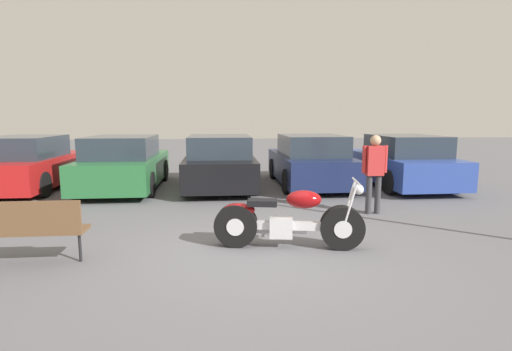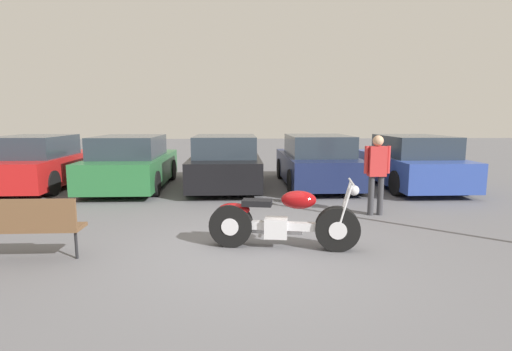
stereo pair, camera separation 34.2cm
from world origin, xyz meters
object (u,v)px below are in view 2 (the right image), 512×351
Objects in this scene: parked_car_red at (39,163)px; person_standing at (377,168)px; parked_car_black at (226,163)px; park_bench at (23,223)px; parked_car_blue at (410,163)px; parked_car_green at (132,164)px; motorcycle at (282,221)px; parked_car_navy at (316,162)px.

person_standing is at bearing -23.33° from parked_car_red.
parked_car_black is 2.61× the size of person_standing.
person_standing reaches higher than park_bench.
parked_car_black is 1.00× the size of parked_car_blue.
parked_car_green is 5.70m from park_bench.
park_bench is at bearing -114.28° from parked_car_black.
person_standing reaches higher than parked_car_red.
parked_car_black reaches higher than motorcycle.
parked_car_navy and parked_car_blue have the same top height.
parked_car_red is at bearing 179.43° from parked_car_navy.
parked_car_green is at bearing -4.42° from parked_car_red.
parked_car_green and parked_car_blue have the same top height.
parked_car_green is 6.61m from person_standing.
parked_car_blue is (2.59, -0.34, 0.00)m from parked_car_navy.
person_standing reaches higher than motorcycle.
parked_car_navy is at bearing 73.49° from motorcycle.
motorcycle is at bearing -106.51° from parked_car_navy.
park_bench is at bearing -144.80° from parked_car_blue.
parked_car_green is 1.00× the size of parked_car_black.
parked_car_black is 1.00× the size of parked_car_navy.
parked_car_green is 1.00× the size of parked_car_blue.
parked_car_navy is (5.18, 0.12, 0.00)m from parked_car_green.
person_standing is (2.11, 1.94, 0.53)m from motorcycle.
parked_car_navy is at bearing 48.36° from park_bench.
parked_car_red is at bearing 156.67° from person_standing.
parked_car_green reaches higher than park_bench.
parked_car_blue is at bearing -1.63° from parked_car_green.
parked_car_green is 2.77× the size of park_bench.
parked_car_red and parked_car_blue have the same top height.
person_standing is (0.50, -3.49, 0.27)m from parked_car_navy.
parked_car_green and parked_car_black have the same top height.
parked_car_blue is at bearing 50.47° from motorcycle.
parked_car_blue is (10.35, -0.42, 0.00)m from parked_car_red.
motorcycle is at bearing -129.53° from parked_car_blue.
parked_car_red is at bearing 113.69° from park_bench.
park_bench is at bearing -131.64° from parked_car_navy.
parked_car_blue is 2.61× the size of person_standing.
motorcycle is at bearing -137.38° from person_standing.
parked_car_black is 5.18m from parked_car_blue.
person_standing is (5.68, 2.33, 0.40)m from park_bench.
parked_car_green is at bearing 90.00° from park_bench.
parked_car_red is at bearing 177.67° from parked_car_blue.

